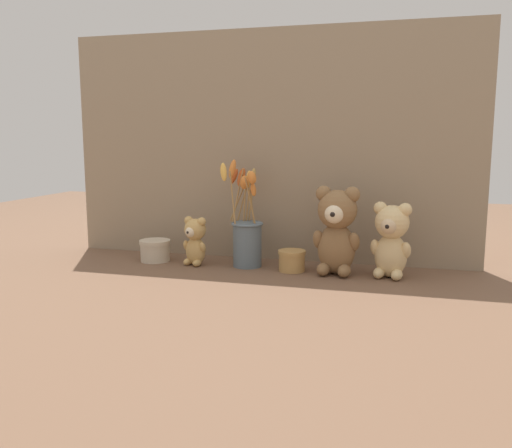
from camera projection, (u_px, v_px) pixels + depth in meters
The scene contains 8 objects.
ground_plane at pixel (254, 270), 1.68m from camera, with size 4.00×4.00×0.00m, color brown.
backdrop_wall at pixel (268, 147), 1.78m from camera, with size 1.37×0.02×0.75m.
teddy_bear_large at pixel (337, 229), 1.60m from camera, with size 0.14×0.13×0.26m.
teddy_bear_medium at pixel (391, 239), 1.57m from camera, with size 0.12×0.11×0.22m.
teddy_bear_small at pixel (195, 240), 1.73m from camera, with size 0.09×0.08×0.16m.
flower_vase at pixel (246, 234), 1.71m from camera, with size 0.13×0.14×0.34m.
decorative_tin_tall at pixel (155, 250), 1.79m from camera, with size 0.10×0.10×0.07m.
decorative_tin_short at pixel (292, 260), 1.66m from camera, with size 0.08×0.08×0.06m.
Camera 1 is at (0.43, -1.57, 0.41)m, focal length 38.00 mm.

